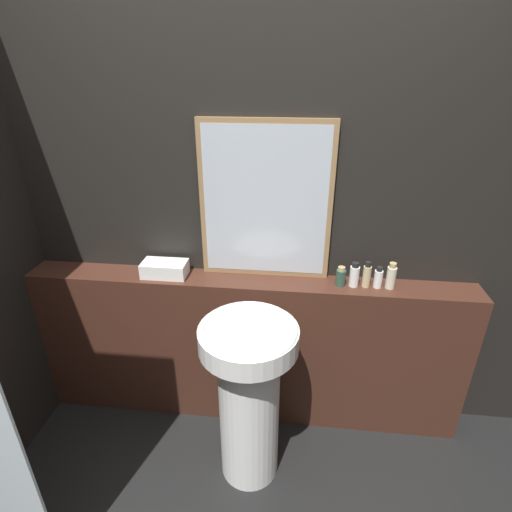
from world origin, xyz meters
name	(u,v)px	position (x,y,z in m)	size (l,w,h in m)	color
wall_back	(250,213)	(0.00, 1.39, 1.25)	(8.00, 0.06, 2.50)	black
vanity_counter	(248,349)	(0.00, 1.26, 0.46)	(2.41, 0.20, 0.92)	#422319
pedestal_sink	(249,393)	(0.06, 0.86, 0.52)	(0.45, 0.45, 0.91)	white
mirror	(265,202)	(0.09, 1.34, 1.33)	(0.67, 0.03, 0.81)	#937047
towel_stack	(165,269)	(-0.45, 1.26, 0.96)	(0.24, 0.13, 0.08)	white
shampoo_bottle	(341,277)	(0.48, 1.26, 0.97)	(0.05, 0.05, 0.10)	#2D4C3D
conditioner_bottle	(354,275)	(0.55, 1.26, 0.98)	(0.05, 0.05, 0.13)	white
lotion_bottle	(367,275)	(0.61, 1.26, 0.98)	(0.04, 0.04, 0.14)	#C6B284
body_wash_bottle	(378,278)	(0.67, 1.26, 0.97)	(0.04, 0.04, 0.11)	white
hand_soap_bottle	(391,276)	(0.73, 1.26, 0.99)	(0.05, 0.05, 0.14)	beige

